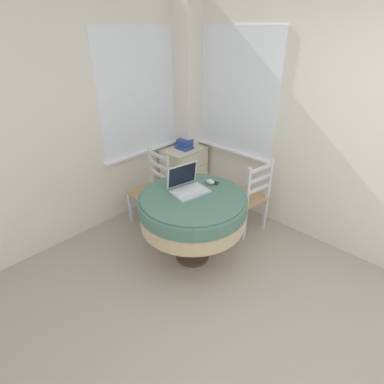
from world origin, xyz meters
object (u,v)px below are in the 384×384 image
(laptop, at_px, (187,186))
(dining_chair_near_back_window, at_px, (152,191))
(book_on_cabinet, at_px, (184,148))
(dining_chair_near_right_window, at_px, (249,198))
(computer_mouse, at_px, (210,182))
(corner_cabinet, at_px, (184,172))
(round_dining_table, at_px, (192,208))
(cell_phone, at_px, (214,183))
(storage_box, at_px, (185,143))

(laptop, height_order, dining_chair_near_back_window, laptop)
(laptop, height_order, book_on_cabinet, laptop)
(laptop, bearing_deg, dining_chair_near_right_window, -16.60)
(dining_chair_near_back_window, bearing_deg, book_on_cabinet, 13.85)
(computer_mouse, xyz_separation_m, book_on_cabinet, (0.58, 0.97, -0.04))
(computer_mouse, distance_m, corner_cabinet, 1.23)
(round_dining_table, relative_size, laptop, 2.73)
(dining_chair_near_right_window, distance_m, corner_cabinet, 1.15)
(cell_phone, distance_m, book_on_cabinet, 1.12)
(dining_chair_near_right_window, xyz_separation_m, book_on_cabinet, (0.07, 1.12, 0.30))
(round_dining_table, bearing_deg, dining_chair_near_back_window, 80.23)
(corner_cabinet, bearing_deg, storage_box, 31.22)
(round_dining_table, height_order, laptop, laptop)
(dining_chair_near_right_window, distance_m, book_on_cabinet, 1.17)
(laptop, height_order, corner_cabinet, laptop)
(computer_mouse, xyz_separation_m, dining_chair_near_back_window, (-0.16, 0.78, -0.34))
(round_dining_table, height_order, storage_box, storage_box)
(laptop, relative_size, corner_cabinet, 0.54)
(dining_chair_near_back_window, relative_size, dining_chair_near_right_window, 1.00)
(cell_phone, height_order, storage_box, storage_box)
(storage_box, bearing_deg, dining_chair_near_right_window, -96.41)
(round_dining_table, bearing_deg, storage_box, 47.92)
(corner_cabinet, bearing_deg, round_dining_table, -131.36)
(laptop, bearing_deg, computer_mouse, -15.62)
(computer_mouse, relative_size, corner_cabinet, 0.14)
(corner_cabinet, distance_m, storage_box, 0.42)
(corner_cabinet, height_order, book_on_cabinet, book_on_cabinet)
(laptop, relative_size, book_on_cabinet, 1.86)
(dining_chair_near_back_window, bearing_deg, corner_cabinet, 14.96)
(computer_mouse, xyz_separation_m, storage_box, (0.65, 1.02, -0.00))
(cell_phone, bearing_deg, storage_box, 59.71)
(storage_box, bearing_deg, computer_mouse, -122.47)
(cell_phone, bearing_deg, computer_mouse, 158.09)
(corner_cabinet, height_order, storage_box, storage_box)
(cell_phone, distance_m, storage_box, 1.20)
(round_dining_table, distance_m, laptop, 0.23)
(cell_phone, height_order, book_on_cabinet, cell_phone)
(laptop, distance_m, dining_chair_near_right_window, 0.89)
(computer_mouse, relative_size, cell_phone, 0.89)
(corner_cabinet, xyz_separation_m, book_on_cabinet, (-0.01, -0.02, 0.38))
(round_dining_table, distance_m, corner_cabinet, 1.38)
(round_dining_table, relative_size, storage_box, 6.06)
(laptop, relative_size, storage_box, 2.22)
(laptop, distance_m, cell_phone, 0.32)
(book_on_cabinet, bearing_deg, round_dining_table, -131.52)
(computer_mouse, xyz_separation_m, dining_chair_near_right_window, (0.51, -0.16, -0.34))
(computer_mouse, distance_m, book_on_cabinet, 1.13)
(laptop, bearing_deg, round_dining_table, -110.51)
(dining_chair_near_back_window, relative_size, storage_box, 5.21)
(cell_phone, xyz_separation_m, dining_chair_near_right_window, (0.47, -0.14, -0.32))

